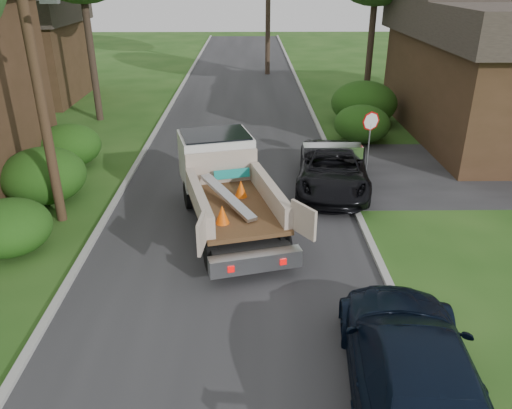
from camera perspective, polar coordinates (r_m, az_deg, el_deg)
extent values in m
plane|color=#1F4714|center=(11.95, -3.40, -12.42)|extent=(120.00, 120.00, 0.00)
cube|color=#28282B|center=(20.79, -2.30, 4.63)|extent=(8.00, 90.00, 0.02)
cube|color=#9E9E99|center=(21.28, -13.44, 4.59)|extent=(0.20, 90.00, 0.12)
cube|color=#9E9E99|center=(21.06, 8.96, 4.77)|extent=(0.20, 90.00, 0.12)
cylinder|color=slate|center=(20.05, 12.70, 6.25)|extent=(0.06, 0.06, 2.00)
cylinder|color=#B20A0A|center=(19.73, 13.00, 9.27)|extent=(0.71, 0.32, 0.76)
cylinder|color=#382619|center=(15.85, -24.11, 14.78)|extent=(0.30, 0.30, 10.00)
cube|color=slate|center=(14.37, -22.52, 20.68)|extent=(0.45, 0.20, 0.12)
cube|color=#3D2919|center=(34.83, -25.46, 14.50)|extent=(7.00, 7.00, 4.50)
cube|color=#332B26|center=(34.53, -26.41, 19.27)|extent=(7.56, 7.56, 1.40)
cube|color=#3D2919|center=(27.03, 27.23, 11.70)|extent=(9.00, 12.00, 4.50)
ellipsoid|color=#153B0D|center=(15.61, -26.40, -2.36)|extent=(2.34, 2.34, 1.53)
ellipsoid|color=#153B0D|center=(18.58, -23.12, 3.07)|extent=(2.86, 2.86, 1.87)
ellipsoid|color=#153B0D|center=(21.78, -20.64, 6.33)|extent=(2.60, 2.60, 1.70)
ellipsoid|color=#153B0D|center=(23.95, 12.02, 9.01)|extent=(2.60, 2.60, 1.70)
ellipsoid|color=#153B0D|center=(26.87, 12.23, 11.28)|extent=(3.38, 3.38, 2.21)
cylinder|color=#2D2119|center=(27.81, -18.60, 18.17)|extent=(0.36, 0.36, 9.00)
cylinder|color=#2D2119|center=(30.43, 13.10, 18.81)|extent=(0.36, 0.36, 8.50)
cylinder|color=black|center=(16.89, -7.59, 1.13)|extent=(0.54, 0.99, 0.94)
cylinder|color=black|center=(17.22, -1.04, 1.84)|extent=(0.54, 0.99, 0.94)
cylinder|color=black|center=(13.39, -5.18, -5.55)|extent=(0.54, 0.99, 0.94)
cylinder|color=black|center=(13.79, 2.99, -4.48)|extent=(0.54, 0.99, 0.94)
cube|color=black|center=(15.28, -2.94, -0.63)|extent=(3.52, 6.39, 0.25)
cube|color=silver|center=(16.91, -4.61, 5.31)|extent=(2.69, 2.39, 1.62)
cube|color=black|center=(16.73, -4.68, 7.17)|extent=(2.50, 2.20, 0.58)
cube|color=#472D19|center=(14.46, -2.36, -0.43)|extent=(3.15, 4.21, 0.13)
cube|color=beige|center=(15.93, -3.91, 4.26)|extent=(2.26, 0.67, 1.05)
cube|color=beige|center=(14.14, -6.52, 0.44)|extent=(1.13, 3.51, 0.63)
cube|color=beige|center=(14.55, 1.64, 1.33)|extent=(1.13, 3.51, 0.63)
cube|color=silver|center=(12.76, -0.06, -6.55)|extent=(2.42, 0.95, 0.47)
cube|color=#B20505|center=(12.47, -2.87, -7.41)|extent=(0.17, 0.08, 0.17)
cube|color=#B20505|center=(12.78, 3.13, -6.55)|extent=(0.17, 0.08, 0.17)
cube|color=beige|center=(12.20, -6.20, -3.21)|extent=(0.18, 0.94, 0.84)
cube|color=beige|center=(12.79, 5.43, -1.77)|extent=(0.60, 0.83, 0.84)
cube|color=silver|center=(14.36, -3.29, 0.93)|extent=(1.71, 2.46, 0.48)
cone|color=#F2590A|center=(13.38, -3.88, -1.13)|extent=(0.46, 0.46, 0.52)
cone|color=#F2590A|center=(14.95, -1.74, 1.83)|extent=(0.46, 0.46, 0.52)
cube|color=#148C84|center=(15.79, -2.77, 3.53)|extent=(1.14, 0.38, 0.30)
imported|color=black|center=(18.39, 8.79, 4.05)|extent=(3.26, 5.73, 1.51)
imported|color=black|center=(9.78, 17.56, -17.55)|extent=(2.87, 5.93, 1.66)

